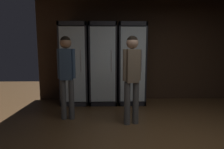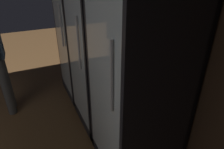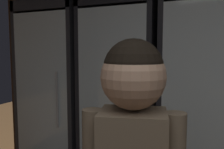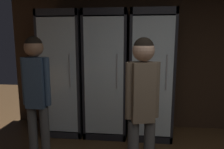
{
  "view_description": "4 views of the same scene",
  "coord_description": "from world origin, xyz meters",
  "px_view_note": "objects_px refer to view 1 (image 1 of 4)",
  "views": [
    {
      "loc": [
        -1.12,
        -1.66,
        1.29
      ],
      "look_at": [
        -1.02,
        2.65,
        0.73
      ],
      "focal_mm": 27.5,
      "sensor_mm": 36.0,
      "label": 1
    },
    {
      "loc": [
        0.63,
        1.86,
        1.69
      ],
      "look_at": [
        -0.96,
        2.62,
        0.75
      ],
      "focal_mm": 31.7,
      "sensor_mm": 36.0,
      "label": 2
    },
    {
      "loc": [
        -0.46,
        0.59,
        1.54
      ],
      "look_at": [
        -1.34,
        2.6,
        1.31
      ],
      "focal_mm": 38.55,
      "sensor_mm": 36.0,
      "label": 3
    },
    {
      "loc": [
        -0.77,
        -0.66,
        1.55
      ],
      "look_at": [
        -1.12,
        2.42,
        1.03
      ],
      "focal_mm": 33.44,
      "sensor_mm": 36.0,
      "label": 4
    }
  ],
  "objects_px": {
    "shopper_far": "(132,72)",
    "cooler_far_left": "(76,65)",
    "cooler_left": "(103,65)",
    "cooler_center": "(131,65)",
    "shopper_near": "(66,68)"
  },
  "relations": [
    {
      "from": "cooler_far_left",
      "to": "shopper_far",
      "type": "distance_m",
      "value": 1.87
    },
    {
      "from": "shopper_far",
      "to": "cooler_far_left",
      "type": "bearing_deg",
      "value": 131.71
    },
    {
      "from": "cooler_far_left",
      "to": "shopper_near",
      "type": "distance_m",
      "value": 1.14
    },
    {
      "from": "shopper_near",
      "to": "cooler_far_left",
      "type": "bearing_deg",
      "value": 92.09
    },
    {
      "from": "cooler_far_left",
      "to": "shopper_near",
      "type": "height_order",
      "value": "cooler_far_left"
    },
    {
      "from": "cooler_far_left",
      "to": "cooler_center",
      "type": "distance_m",
      "value": 1.41
    },
    {
      "from": "shopper_near",
      "to": "shopper_far",
      "type": "xyz_separation_m",
      "value": [
        1.2,
        -0.26,
        -0.04
      ]
    },
    {
      "from": "cooler_center",
      "to": "shopper_far",
      "type": "xyz_separation_m",
      "value": [
        -0.17,
        -1.39,
        -0.02
      ]
    },
    {
      "from": "cooler_far_left",
      "to": "shopper_near",
      "type": "relative_size",
      "value": 1.26
    },
    {
      "from": "cooler_left",
      "to": "shopper_far",
      "type": "bearing_deg",
      "value": -68.98
    },
    {
      "from": "cooler_left",
      "to": "cooler_center",
      "type": "height_order",
      "value": "same"
    },
    {
      "from": "cooler_left",
      "to": "shopper_near",
      "type": "xyz_separation_m",
      "value": [
        -0.66,
        -1.14,
        0.02
      ]
    },
    {
      "from": "shopper_near",
      "to": "cooler_left",
      "type": "bearing_deg",
      "value": 59.71
    },
    {
      "from": "cooler_center",
      "to": "shopper_far",
      "type": "relative_size",
      "value": 1.27
    },
    {
      "from": "cooler_far_left",
      "to": "cooler_left",
      "type": "distance_m",
      "value": 0.71
    }
  ]
}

